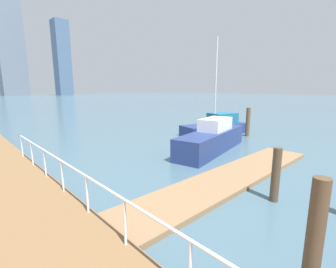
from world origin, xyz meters
TOP-DOWN VIEW (x-y plane):
  - ground_plane at (0.00, 20.00)m, footprint 300.00×300.00m
  - floating_dock at (2.45, 10.09)m, footprint 11.90×2.00m
  - boardwalk_railing at (-3.15, 7.25)m, footprint 0.06×22.20m
  - dock_piling_1 at (-1.91, 5.93)m, footprint 0.24×0.24m
  - dock_piling_3 at (2.04, 8.07)m, footprint 0.28×0.28m
  - dock_piling_4 at (11.54, 14.20)m, footprint 0.33×0.33m
  - moored_boat_1 at (10.50, 16.45)m, footprint 5.99×3.09m
  - moored_boat_2 at (5.83, 13.40)m, footprint 6.89×3.07m
  - skyline_tower_3 at (21.41, 150.18)m, footprint 12.24×9.08m
  - skyline_tower_4 at (42.03, 137.72)m, footprint 7.29×7.42m

SIDE VIEW (x-z plane):
  - ground_plane at x=0.00m, z-range 0.00..0.00m
  - floating_dock at x=2.45m, z-range 0.00..0.18m
  - moored_boat_1 at x=10.50m, z-range -3.17..4.48m
  - moored_boat_2 at x=5.83m, z-range -0.22..1.73m
  - dock_piling_3 at x=2.04m, z-range 0.00..1.85m
  - dock_piling_4 at x=11.54m, z-range 0.00..2.26m
  - boardwalk_railing at x=-3.15m, z-range 0.71..1.79m
  - dock_piling_1 at x=-1.91m, z-range 0.00..2.51m
  - skyline_tower_4 at x=42.03m, z-range 0.00..38.32m
  - skyline_tower_3 at x=21.41m, z-range 0.00..70.06m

